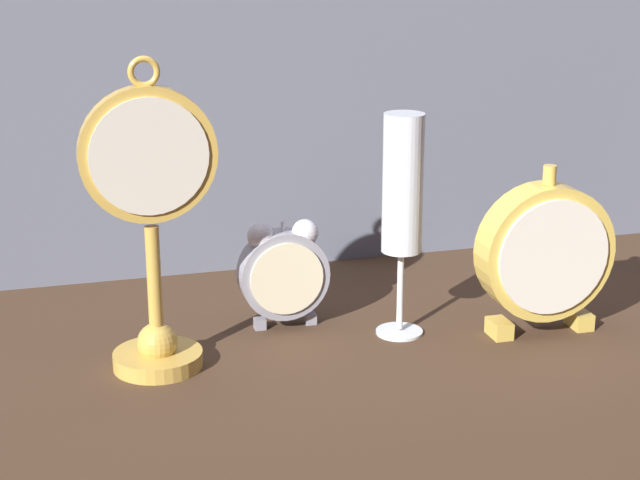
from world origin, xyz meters
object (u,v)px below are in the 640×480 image
(mantel_clock_silver, at_px, (545,253))
(champagne_flute, at_px, (402,198))
(alarm_clock_twin_bell, at_px, (283,269))
(pocket_watch_on_stand, at_px, (152,228))

(mantel_clock_silver, relative_size, champagne_flute, 0.77)
(alarm_clock_twin_bell, distance_m, mantel_clock_silver, 0.28)
(pocket_watch_on_stand, bearing_deg, champagne_flute, 3.94)
(alarm_clock_twin_bell, relative_size, mantel_clock_silver, 0.65)
(pocket_watch_on_stand, bearing_deg, mantel_clock_silver, -2.91)
(alarm_clock_twin_bell, bearing_deg, pocket_watch_on_stand, -154.54)
(pocket_watch_on_stand, height_order, alarm_clock_twin_bell, pocket_watch_on_stand)
(champagne_flute, bearing_deg, mantel_clock_silver, -14.77)
(pocket_watch_on_stand, relative_size, champagne_flute, 1.29)
(pocket_watch_on_stand, height_order, mantel_clock_silver, pocket_watch_on_stand)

